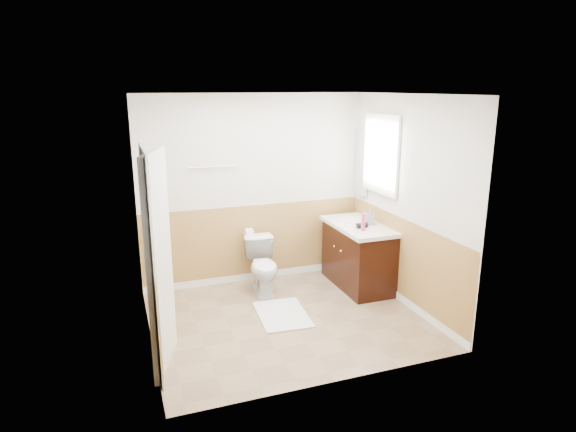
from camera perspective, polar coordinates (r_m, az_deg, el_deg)
name	(u,v)px	position (r m, az deg, el deg)	size (l,w,h in m)	color
floor	(287,319)	(5.71, -0.09, -11.93)	(3.00, 3.00, 0.00)	#8C7051
ceiling	(287,94)	(5.10, -0.10, 14.03)	(3.00, 3.00, 0.00)	white
wall_back	(254,190)	(6.47, -4.00, 3.02)	(3.00, 3.00, 0.00)	silver
wall_front	(340,250)	(4.12, 6.06, -3.98)	(3.00, 3.00, 0.00)	silver
wall_left	(143,227)	(4.98, -16.56, -1.19)	(3.00, 3.00, 0.00)	silver
wall_right	(407,203)	(5.93, 13.67, 1.53)	(3.00, 3.00, 0.00)	silver
wainscot_back	(255,244)	(6.66, -3.86, -3.33)	(3.00, 3.00, 0.00)	#B08546
wainscot_front	(337,331)	(4.43, 5.72, -13.16)	(3.00, 3.00, 0.00)	#B08546
wainscot_left	(150,297)	(5.23, -15.82, -9.10)	(2.60, 2.60, 0.00)	#B08546
wainscot_right	(402,263)	(6.14, 13.15, -5.31)	(2.60, 2.60, 0.00)	#B08546
toilet	(263,266)	(6.31, -2.92, -5.85)	(0.39, 0.68, 0.69)	white
bath_mat	(282,315)	(5.79, -0.67, -11.41)	(0.55, 0.80, 0.02)	white
vanity_cabinet	(358,257)	(6.53, 8.16, -4.75)	(0.55, 1.10, 0.80)	black
vanity_knob_left	(341,251)	(6.26, 6.20, -4.08)	(0.03, 0.03, 0.03)	silver
vanity_knob_right	(334,246)	(6.44, 5.43, -3.54)	(0.03, 0.03, 0.03)	silver
countertop	(358,226)	(6.40, 8.22, -1.17)	(0.60, 1.15, 0.05)	white
sink_basin	(354,221)	(6.52, 7.69, -0.52)	(0.36, 0.36, 0.02)	white
faucet	(366,215)	(6.59, 9.10, 0.12)	(0.02, 0.02, 0.14)	silver
lotion_bottle	(363,222)	(6.08, 8.76, -0.72)	(0.05, 0.05, 0.22)	#C9347B
soap_dispenser	(370,216)	(6.37, 9.53, -0.05)	(0.10, 0.10, 0.21)	gray
hair_dryer_body	(362,225)	(6.22, 8.63, -1.07)	(0.07, 0.07, 0.14)	black
hair_dryer_handle	(357,226)	(6.27, 8.10, -1.21)	(0.03, 0.03, 0.07)	black
mirror_panel	(361,164)	(6.79, 8.56, 6.02)	(0.02, 0.35, 0.90)	silver
window_frame	(381,154)	(6.32, 10.79, 7.10)	(0.04, 0.80, 1.00)	white
window_glass	(382,154)	(6.32, 10.91, 7.11)	(0.01, 0.70, 0.90)	white
door	(160,263)	(4.63, -14.74, -5.28)	(0.05, 0.80, 2.04)	white
door_frame	(151,263)	(4.62, -15.68, -5.25)	(0.02, 0.92, 2.10)	white
door_knob	(163,258)	(4.97, -14.37, -4.72)	(0.06, 0.06, 0.06)	silver
towel_bar	(212,167)	(6.23, -8.82, 5.70)	(0.02, 0.02, 0.62)	silver
tp_holder_bar	(249,232)	(6.52, -4.59, -1.90)	(0.02, 0.02, 0.14)	silver
tp_roll	(249,232)	(6.52, -4.59, -1.90)	(0.11, 0.11, 0.10)	white
tp_sheet	(249,240)	(6.55, -4.57, -2.82)	(0.10, 0.01, 0.16)	white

